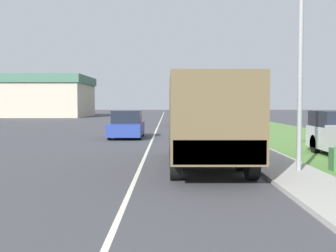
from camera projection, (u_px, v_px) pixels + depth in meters
ground_plane at (160, 125)px, 40.18m from camera, size 180.00×180.00×0.00m
lane_centre_stripe at (160, 125)px, 40.18m from camera, size 0.12×120.00×0.00m
sidewalk_right at (207, 124)px, 40.16m from camera, size 1.80×120.00×0.12m
grass_strip_right at (253, 125)px, 40.15m from camera, size 7.00×120.00×0.02m
military_truck at (207, 118)px, 13.70m from camera, size 2.38×7.62×2.91m
car_nearest_ahead at (128, 126)px, 25.40m from camera, size 1.92×4.26×1.65m
car_second_ahead at (181, 118)px, 38.71m from camera, size 1.72×4.70×1.58m
lamp_post at (295, 26)px, 12.12m from camera, size 1.69×0.24×7.08m
building_distant at (46, 96)px, 65.71m from camera, size 13.79×14.54×6.25m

